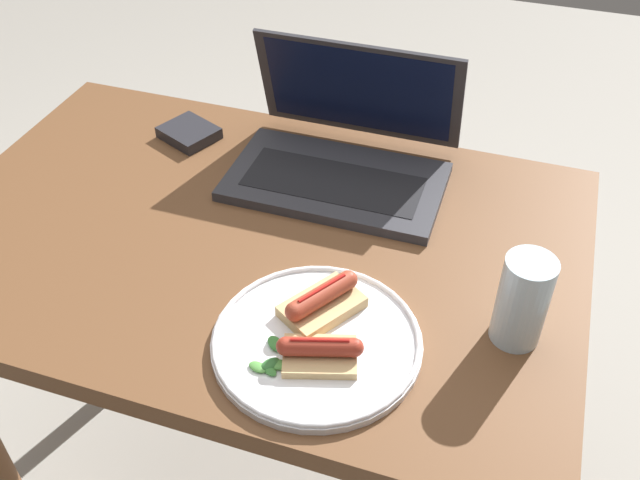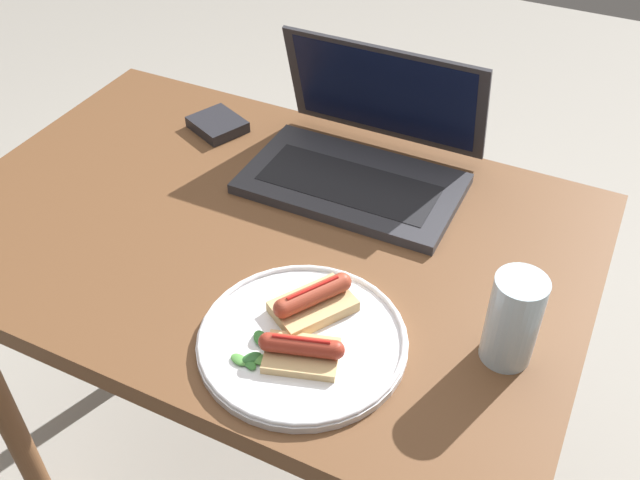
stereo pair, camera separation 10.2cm
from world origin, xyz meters
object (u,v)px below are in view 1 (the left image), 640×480
(drinking_glass, at_px, (523,301))
(external_drive, at_px, (189,133))
(laptop, at_px, (342,155))
(plate, at_px, (317,341))

(drinking_glass, xyz_separation_m, external_drive, (-0.63, 0.30, -0.06))
(laptop, height_order, external_drive, laptop)
(drinking_glass, relative_size, external_drive, 1.11)
(external_drive, bearing_deg, drinking_glass, -1.80)
(laptop, bearing_deg, external_drive, 176.09)
(drinking_glass, distance_m, external_drive, 0.71)
(laptop, distance_m, plate, 0.39)
(drinking_glass, bearing_deg, external_drive, 154.33)
(laptop, bearing_deg, drinking_glass, -40.72)
(plate, bearing_deg, laptop, 102.17)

